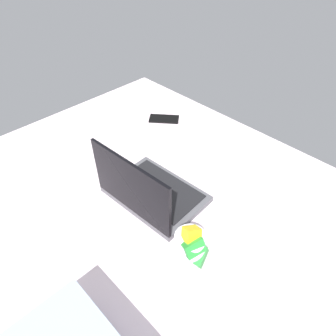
% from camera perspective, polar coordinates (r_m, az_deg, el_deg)
% --- Properties ---
extents(bed_mattress, '(1.80, 1.40, 0.18)m').
position_cam_1_polar(bed_mattress, '(1.05, -0.38, -15.49)').
color(bed_mattress, silver).
rests_on(bed_mattress, ground).
extents(laptop, '(0.34, 0.25, 0.23)m').
position_cam_1_polar(laptop, '(1.04, -3.47, -4.45)').
color(laptop, '#4C4C51').
rests_on(laptop, bed_mattress).
extents(snack_cup, '(0.11, 0.09, 0.15)m').
position_cam_1_polar(snack_cup, '(0.88, 4.27, -14.68)').
color(snack_cup, silver).
rests_on(snack_cup, bed_mattress).
extents(cell_phone, '(0.15, 0.14, 0.01)m').
position_cam_1_polar(cell_phone, '(1.47, -0.75, 9.18)').
color(cell_phone, black).
rests_on(cell_phone, bed_mattress).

